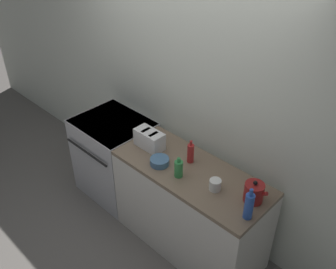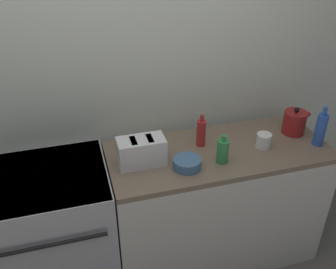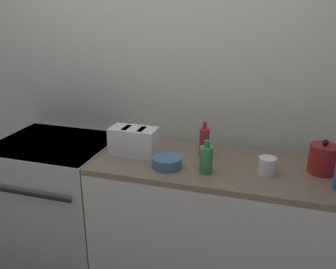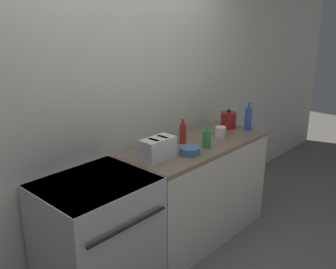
# 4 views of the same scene
# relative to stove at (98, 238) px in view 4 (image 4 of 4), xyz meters

# --- Properties ---
(wall_back) EXTENTS (8.00, 0.05, 2.60)m
(wall_back) POSITION_rel_stove_xyz_m (0.60, 0.38, 0.83)
(wall_back) COLOR silver
(wall_back) RESTS_ON ground_plane
(stove) EXTENTS (0.77, 0.69, 0.93)m
(stove) POSITION_rel_stove_xyz_m (0.00, 0.00, 0.00)
(stove) COLOR #B7B7BC
(stove) RESTS_ON ground_plane
(counter_block) EXTENTS (1.44, 0.61, 0.93)m
(counter_block) POSITION_rel_stove_xyz_m (1.12, -0.02, -0.01)
(counter_block) COLOR silver
(counter_block) RESTS_ON ground_plane
(kettle) EXTENTS (0.20, 0.16, 0.20)m
(kettle) POSITION_rel_stove_xyz_m (1.70, 0.04, 0.53)
(kettle) COLOR maroon
(kettle) RESTS_ON counter_block
(toaster) EXTENTS (0.29, 0.15, 0.17)m
(toaster) POSITION_rel_stove_xyz_m (0.61, -0.03, 0.54)
(toaster) COLOR white
(toaster) RESTS_ON counter_block
(bottle_red) EXTENTS (0.06, 0.06, 0.22)m
(bottle_red) POSITION_rel_stove_xyz_m (1.02, 0.07, 0.55)
(bottle_red) COLOR #B72828
(bottle_red) RESTS_ON counter_block
(bottle_blue) EXTENTS (0.07, 0.07, 0.28)m
(bottle_blue) POSITION_rel_stove_xyz_m (1.77, -0.14, 0.57)
(bottle_blue) COLOR #2D56B7
(bottle_blue) RESTS_ON counter_block
(bottle_green) EXTENTS (0.07, 0.07, 0.19)m
(bottle_green) POSITION_rel_stove_xyz_m (1.08, -0.15, 0.53)
(bottle_green) COLOR #338C47
(bottle_green) RESTS_ON counter_block
(cup_white) EXTENTS (0.10, 0.10, 0.10)m
(cup_white) POSITION_rel_stove_xyz_m (1.41, -0.07, 0.50)
(cup_white) COLOR white
(cup_white) RESTS_ON counter_block
(bowl) EXTENTS (0.17, 0.17, 0.06)m
(bowl) POSITION_rel_stove_xyz_m (0.86, -0.15, 0.48)
(bowl) COLOR teal
(bowl) RESTS_ON counter_block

